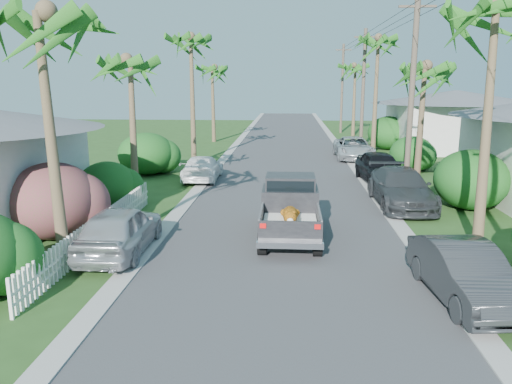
# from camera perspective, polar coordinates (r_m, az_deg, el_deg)

# --- Properties ---
(ground) EXTENTS (120.00, 120.00, 0.00)m
(ground) POSITION_cam_1_polar(r_m,az_deg,el_deg) (11.27, 2.57, -15.26)
(ground) COLOR #27481B
(ground) RESTS_ON ground
(road) EXTENTS (8.00, 100.00, 0.02)m
(road) POSITION_cam_1_polar(r_m,az_deg,el_deg) (35.36, 3.45, 3.96)
(road) COLOR #38383A
(road) RESTS_ON ground
(curb_left) EXTENTS (0.60, 100.00, 0.06)m
(curb_left) POSITION_cam_1_polar(r_m,az_deg,el_deg) (35.64, -3.49, 4.06)
(curb_left) COLOR #A5A39E
(curb_left) RESTS_ON ground
(curb_right) EXTENTS (0.60, 100.00, 0.06)m
(curb_right) POSITION_cam_1_polar(r_m,az_deg,el_deg) (35.60, 10.41, 3.87)
(curb_right) COLOR #A5A39E
(curb_right) RESTS_ON ground
(pickup_truck) EXTENTS (1.98, 5.12, 2.06)m
(pickup_truck) POSITION_cam_1_polar(r_m,az_deg,el_deg) (17.39, 3.91, -1.62)
(pickup_truck) COLOR black
(pickup_truck) RESTS_ON ground
(parked_car_rn) EXTENTS (1.89, 4.37, 1.40)m
(parked_car_rn) POSITION_cam_1_polar(r_m,az_deg,el_deg) (13.25, 22.74, -8.59)
(parked_car_rn) COLOR #2A2D2F
(parked_car_rn) RESTS_ON ground
(parked_car_rm) EXTENTS (2.30, 5.46, 1.57)m
(parked_car_rm) POSITION_cam_1_polar(r_m,az_deg,el_deg) (22.23, 16.23, 0.43)
(parked_car_rm) COLOR #333638
(parked_car_rm) RESTS_ON ground
(parked_car_rf) EXTENTS (2.30, 4.91, 1.63)m
(parked_car_rf) POSITION_cam_1_polar(r_m,az_deg,el_deg) (27.17, 13.97, 2.74)
(parked_car_rf) COLOR black
(parked_car_rf) RESTS_ON ground
(parked_car_rd) EXTENTS (2.49, 5.35, 1.49)m
(parked_car_rd) POSITION_cam_1_polar(r_m,az_deg,el_deg) (35.27, 11.09, 4.93)
(parked_car_rd) COLOR silver
(parked_car_rd) RESTS_ON ground
(parked_car_ln) EXTENTS (1.85, 4.50, 1.53)m
(parked_car_ln) POSITION_cam_1_polar(r_m,az_deg,el_deg) (16.01, -15.27, -4.21)
(parked_car_ln) COLOR #B6B8BE
(parked_car_ln) RESTS_ON ground
(parked_car_lf) EXTENTS (1.89, 4.54, 1.31)m
(parked_car_lf) POSITION_cam_1_polar(r_m,az_deg,el_deg) (27.19, -6.14, 2.71)
(parked_car_lf) COLOR white
(parked_car_lf) RESTS_ON ground
(palm_l_a) EXTENTS (4.40, 4.40, 8.20)m
(palm_l_a) POSITION_cam_1_polar(r_m,az_deg,el_deg) (14.55, -23.46, 18.19)
(palm_l_a) COLOR brown
(palm_l_a) RESTS_ON ground
(palm_l_b) EXTENTS (4.40, 4.40, 7.40)m
(palm_l_b) POSITION_cam_1_polar(r_m,az_deg,el_deg) (23.07, -14.28, 14.37)
(palm_l_b) COLOR brown
(palm_l_b) RESTS_ON ground
(palm_l_c) EXTENTS (4.40, 4.40, 9.20)m
(palm_l_c) POSITION_cam_1_polar(r_m,az_deg,el_deg) (32.67, -7.47, 17.08)
(palm_l_c) COLOR brown
(palm_l_c) RESTS_ON ground
(palm_l_d) EXTENTS (4.40, 4.40, 7.70)m
(palm_l_d) POSITION_cam_1_polar(r_m,az_deg,el_deg) (44.49, -5.01, 13.99)
(palm_l_d) COLOR brown
(palm_l_d) RESTS_ON ground
(palm_r_a) EXTENTS (4.40, 4.40, 8.70)m
(palm_r_a) POSITION_cam_1_polar(r_m,az_deg,el_deg) (17.25, 26.00, 18.56)
(palm_r_a) COLOR brown
(palm_r_a) RESTS_ON ground
(palm_r_b) EXTENTS (4.40, 4.40, 7.20)m
(palm_r_b) POSITION_cam_1_polar(r_m,az_deg,el_deg) (25.80, 18.73, 13.43)
(palm_r_b) COLOR brown
(palm_r_b) RESTS_ON ground
(palm_r_c) EXTENTS (4.40, 4.40, 9.40)m
(palm_r_c) POSITION_cam_1_polar(r_m,az_deg,el_deg) (36.59, 13.83, 16.64)
(palm_r_c) COLOR brown
(palm_r_c) RESTS_ON ground
(palm_r_d) EXTENTS (4.40, 4.40, 8.00)m
(palm_r_d) POSITION_cam_1_polar(r_m,az_deg,el_deg) (50.39, 11.31, 13.96)
(palm_r_d) COLOR brown
(palm_r_d) RESTS_ON ground
(shrub_l_b) EXTENTS (3.00, 3.30, 2.60)m
(shrub_l_b) POSITION_cam_1_polar(r_m,az_deg,el_deg) (18.28, -22.19, -0.91)
(shrub_l_b) COLOR #B01958
(shrub_l_b) RESTS_ON ground
(shrub_l_c) EXTENTS (2.40, 2.64, 2.00)m
(shrub_l_c) POSITION_cam_1_polar(r_m,az_deg,el_deg) (21.77, -16.66, 0.72)
(shrub_l_c) COLOR #1D4A15
(shrub_l_c) RESTS_ON ground
(shrub_l_d) EXTENTS (3.20, 3.52, 2.40)m
(shrub_l_d) POSITION_cam_1_polar(r_m,az_deg,el_deg) (29.42, -12.43, 4.30)
(shrub_l_d) COLOR #1D4A15
(shrub_l_d) RESTS_ON ground
(shrub_r_b) EXTENTS (3.00, 3.30, 2.50)m
(shrub_r_b) POSITION_cam_1_polar(r_m,az_deg,el_deg) (22.67, 23.37, 1.31)
(shrub_r_b) COLOR #1D4A15
(shrub_r_b) RESTS_ON ground
(shrub_r_c) EXTENTS (2.60, 2.86, 2.10)m
(shrub_r_c) POSITION_cam_1_polar(r_m,az_deg,el_deg) (31.14, 17.39, 4.18)
(shrub_r_c) COLOR #1D4A15
(shrub_r_c) RESTS_ON ground
(shrub_r_d) EXTENTS (3.20, 3.52, 2.60)m
(shrub_r_d) POSITION_cam_1_polar(r_m,az_deg,el_deg) (40.92, 14.87, 6.55)
(shrub_r_d) COLOR #1D4A15
(shrub_r_d) RESTS_ON ground
(picket_fence) EXTENTS (0.10, 11.00, 1.00)m
(picket_fence) POSITION_cam_1_polar(r_m,az_deg,el_deg) (17.32, -17.31, -3.99)
(picket_fence) COLOR white
(picket_fence) RESTS_ON ground
(house_right_far) EXTENTS (9.00, 8.00, 4.60)m
(house_right_far) POSITION_cam_1_polar(r_m,az_deg,el_deg) (42.10, 21.68, 7.37)
(house_right_far) COLOR silver
(house_right_far) RESTS_ON ground
(utility_pole_b) EXTENTS (1.60, 0.26, 9.00)m
(utility_pole_b) POSITION_cam_1_polar(r_m,az_deg,el_deg) (23.61, 17.35, 10.38)
(utility_pole_b) COLOR brown
(utility_pole_b) RESTS_ON ground
(utility_pole_c) EXTENTS (1.60, 0.26, 9.00)m
(utility_pole_c) POSITION_cam_1_polar(r_m,az_deg,el_deg) (38.36, 12.14, 11.26)
(utility_pole_c) COLOR brown
(utility_pole_c) RESTS_ON ground
(utility_pole_d) EXTENTS (1.60, 0.26, 9.00)m
(utility_pole_d) POSITION_cam_1_polar(r_m,az_deg,el_deg) (53.25, 9.82, 11.62)
(utility_pole_d) COLOR brown
(utility_pole_d) RESTS_ON ground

